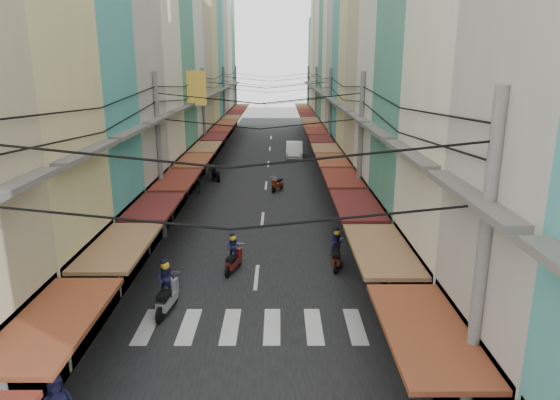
{
  "coord_description": "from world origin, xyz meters",
  "views": [
    {
      "loc": [
        0.93,
        -21.03,
        8.57
      ],
      "look_at": [
        0.99,
        3.84,
        1.72
      ],
      "focal_mm": 32.0,
      "sensor_mm": 36.0,
      "label": 1
    }
  ],
  "objects_px": {
    "bicycle": "(384,245)",
    "market_umbrella": "(448,246)",
    "traffic_sign": "(367,217)",
    "white_car": "(294,157)"
  },
  "relations": [
    {
      "from": "bicycle",
      "to": "traffic_sign",
      "type": "bearing_deg",
      "value": 146.59
    },
    {
      "from": "white_car",
      "to": "bicycle",
      "type": "height_order",
      "value": "white_car"
    },
    {
      "from": "traffic_sign",
      "to": "white_car",
      "type": "bearing_deg",
      "value": 95.79
    },
    {
      "from": "bicycle",
      "to": "traffic_sign",
      "type": "height_order",
      "value": "traffic_sign"
    },
    {
      "from": "bicycle",
      "to": "market_umbrella",
      "type": "bearing_deg",
      "value": -161.9
    },
    {
      "from": "market_umbrella",
      "to": "traffic_sign",
      "type": "bearing_deg",
      "value": 119.05
    },
    {
      "from": "white_car",
      "to": "bicycle",
      "type": "bearing_deg",
      "value": -79.34
    },
    {
      "from": "bicycle",
      "to": "market_umbrella",
      "type": "distance_m",
      "value": 6.0
    },
    {
      "from": "market_umbrella",
      "to": "bicycle",
      "type": "bearing_deg",
      "value": 101.69
    },
    {
      "from": "bicycle",
      "to": "market_umbrella",
      "type": "relative_size",
      "value": 0.69
    }
  ]
}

